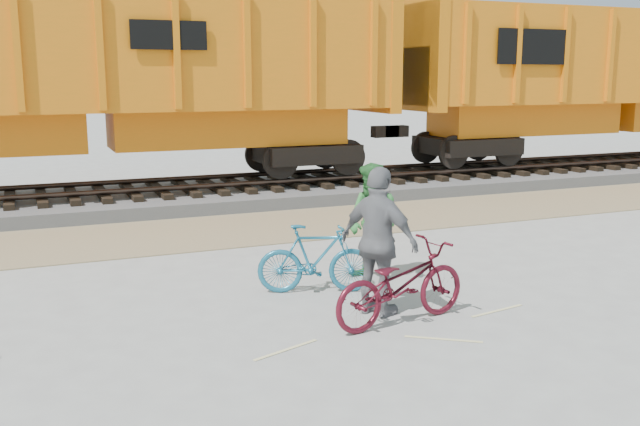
# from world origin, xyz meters

# --- Properties ---
(ground) EXTENTS (120.00, 120.00, 0.00)m
(ground) POSITION_xyz_m (0.00, 0.00, 0.00)
(ground) COLOR #9E9E99
(ground) RESTS_ON ground
(gravel_strip) EXTENTS (120.00, 3.00, 0.02)m
(gravel_strip) POSITION_xyz_m (0.00, 5.50, 0.01)
(gravel_strip) COLOR #8E7F58
(gravel_strip) RESTS_ON ground
(ballast_bed) EXTENTS (120.00, 4.00, 0.30)m
(ballast_bed) POSITION_xyz_m (0.00, 9.00, 0.15)
(ballast_bed) COLOR slate
(ballast_bed) RESTS_ON ground
(track) EXTENTS (120.00, 2.60, 0.24)m
(track) POSITION_xyz_m (0.00, 9.00, 0.47)
(track) COLOR black
(track) RESTS_ON ballast_bed
(hopper_car_center) EXTENTS (14.00, 3.13, 4.65)m
(hopper_car_center) POSITION_xyz_m (-1.97, 9.00, 3.01)
(hopper_car_center) COLOR black
(hopper_car_center) RESTS_ON track
(hopper_car_right) EXTENTS (14.00, 3.13, 4.65)m
(hopper_car_right) POSITION_xyz_m (13.03, 9.00, 3.01)
(hopper_car_right) COLOR black
(hopper_car_right) RESTS_ON track
(bicycle_teal) EXTENTS (1.69, 0.99, 0.98)m
(bicycle_teal) POSITION_xyz_m (0.13, 1.06, 0.49)
(bicycle_teal) COLOR #1D6787
(bicycle_teal) RESTS_ON ground
(bicycle_maroon) EXTENTS (2.02, 1.00, 1.02)m
(bicycle_maroon) POSITION_xyz_m (0.60, -0.52, 0.51)
(bicycle_maroon) COLOR #53101D
(bicycle_maroon) RESTS_ON ground
(person_man) EXTENTS (0.95, 1.05, 1.76)m
(person_man) POSITION_xyz_m (1.13, 1.26, 0.88)
(person_man) COLOR #2D7333
(person_man) RESTS_ON ground
(person_woman) EXTENTS (0.94, 1.21, 1.91)m
(person_woman) POSITION_xyz_m (0.50, -0.12, 0.96)
(person_woman) COLOR slate
(person_woman) RESTS_ON ground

